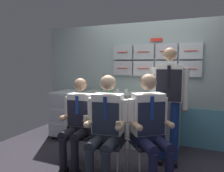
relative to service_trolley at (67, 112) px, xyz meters
name	(u,v)px	position (x,y,z in m)	size (l,w,h in m)	color
galley_bulkhead	(148,83)	(1.49, 0.40, 0.59)	(4.20, 0.14, 2.15)	#91A4A1
galley_counter	(130,118)	(1.26, 0.11, -0.02)	(1.69, 0.53, 0.91)	#9EA29F
service_trolley	(67,112)	(0.00, 0.00, 0.00)	(0.40, 0.65, 0.89)	black
folding_chair_left	(84,127)	(0.86, -0.82, 0.04)	(0.43, 0.43, 0.84)	#A8AAAF
crew_member_left	(78,119)	(0.88, -0.98, 0.19)	(0.48, 0.60, 1.22)	black
folding_chair_right	(110,134)	(1.35, -0.97, 0.04)	(0.44, 0.45, 0.84)	#A8AAAF
crew_member_right	(106,123)	(1.37, -1.12, 0.23)	(0.51, 0.66, 1.28)	black
folding_chair_by_counter	(145,135)	(1.77, -0.81, 0.04)	(0.56, 0.56, 0.84)	#A8AAAF
crew_member_by_counter	(151,122)	(1.87, -0.93, 0.24)	(0.65, 0.70, 1.30)	black
crew_member_standing	(169,96)	(1.99, -0.39, 0.49)	(0.52, 0.29, 1.64)	black
sparkling_bottle_green	(111,86)	(0.92, 0.03, 0.56)	(0.07, 0.07, 0.26)	#47A151
water_bottle_tall	(160,86)	(1.78, 0.04, 0.58)	(0.08, 0.08, 0.32)	silver
water_bottle_clear	(103,83)	(0.65, 0.29, 0.57)	(0.07, 0.07, 0.29)	#54A059
coffee_cup_spare	(126,91)	(1.16, 0.15, 0.46)	(0.07, 0.07, 0.06)	silver
paper_cup_tan	(171,93)	(1.93, 0.21, 0.46)	(0.08, 0.08, 0.06)	white
espresso_cup_small	(117,91)	(1.08, -0.05, 0.48)	(0.06, 0.06, 0.09)	silver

